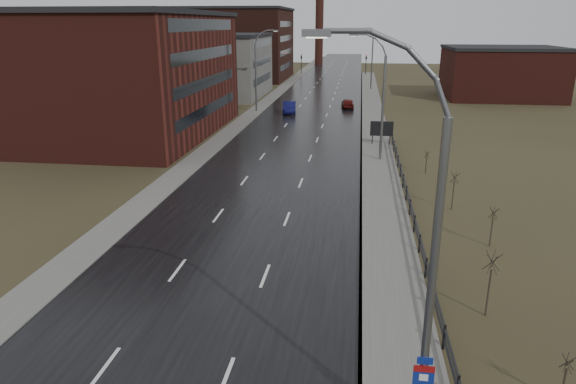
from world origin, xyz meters
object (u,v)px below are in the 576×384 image
(billboard, at_px, (382,129))
(car_near, at_px, (289,108))
(car_far, at_px, (348,104))
(streetlight_main, at_px, (421,263))

(billboard, height_order, car_near, billboard)
(car_near, xyz_separation_m, car_far, (8.03, 5.70, -0.10))
(car_near, relative_size, car_far, 1.18)
(billboard, distance_m, car_near, 22.18)
(billboard, bearing_deg, streetlight_main, -90.89)
(car_near, height_order, car_far, car_near)
(streetlight_main, bearing_deg, billboard, 89.11)
(streetlight_main, height_order, billboard, streetlight_main)
(billboard, xyz_separation_m, car_far, (-4.10, 24.25, -1.02))
(streetlight_main, bearing_deg, car_near, 101.04)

